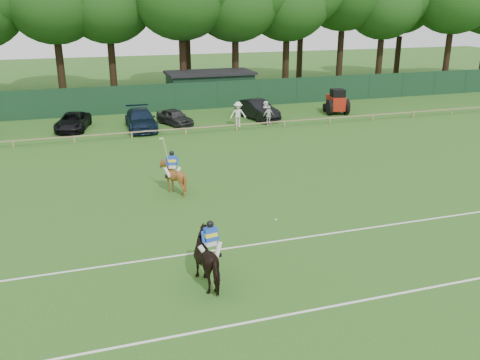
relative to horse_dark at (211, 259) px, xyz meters
name	(u,v)px	position (x,y,z in m)	size (l,w,h in m)	color
ground	(250,234)	(2.60, 3.39, -0.94)	(160.00, 160.00, 0.00)	#1E4C14
horse_dark	(211,259)	(0.00, 0.00, 0.00)	(1.01, 2.23, 1.88)	black
horse_chestnut	(173,177)	(0.41, 9.36, -0.09)	(1.38, 1.55, 1.71)	brown
suv_black	(73,122)	(-4.43, 25.48, -0.29)	(2.15, 4.65, 1.29)	black
sedan_navy	(141,119)	(0.63, 24.10, -0.18)	(2.14, 5.26, 1.53)	#0F1D32
hatch_grey	(175,117)	(3.42, 24.74, -0.30)	(1.52, 3.77, 1.28)	#302F32
estate_black	(257,109)	(10.55, 24.90, -0.14)	(1.69, 4.83, 1.59)	black
spectator_left	(238,114)	(8.13, 22.68, 0.05)	(1.28, 0.73, 1.98)	silver
spectator_mid	(269,115)	(10.62, 22.40, -0.15)	(0.92, 0.38, 1.57)	silver
spectator_right	(266,111)	(10.95, 23.95, -0.11)	(0.81, 0.53, 1.66)	silver
rider_dark	(211,238)	(0.00, -0.01, 0.81)	(0.93, 0.44, 1.41)	silver
rider_chestnut	(172,163)	(0.40, 9.35, 0.68)	(0.93, 0.67, 2.05)	silver
polo_ball	(276,220)	(4.17, 4.37, -0.89)	(0.09, 0.09, 0.09)	silver
pitch_lines	(281,273)	(2.60, -0.11, -0.93)	(60.00, 5.10, 0.01)	silver
pitch_rail	(172,129)	(2.60, 21.39, -0.49)	(62.10, 0.10, 0.50)	#997F5B
perimeter_fence	(154,98)	(2.60, 30.39, 0.31)	(92.08, 0.08, 2.50)	#14351E
utility_shed	(210,87)	(8.60, 33.39, 0.60)	(8.40, 4.40, 3.04)	#14331E
tree_row	(162,96)	(4.60, 38.39, -0.94)	(96.00, 12.00, 21.00)	#26561C
tractor	(336,102)	(17.93, 24.75, 0.10)	(2.19, 2.88, 2.20)	#9B1D0E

